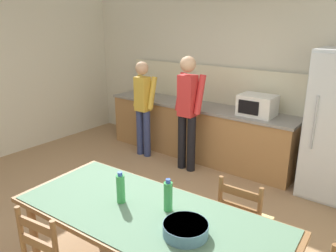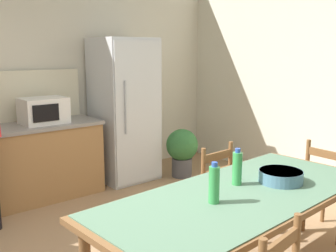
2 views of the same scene
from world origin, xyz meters
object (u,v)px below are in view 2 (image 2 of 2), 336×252
Objects in this scene: potted_plant at (182,149)px; bottle_off_centre at (237,168)px; microwave at (44,111)px; dining_table at (240,202)px; bottle_near_centre at (214,184)px; chair_head_end at (331,190)px; refrigerator at (125,110)px; serving_bowl at (281,176)px; chair_side_far_right at (206,191)px.

bottle_off_centre is at bearing -122.36° from potted_plant.
microwave is at bearing 165.63° from potted_plant.
potted_plant is at bearing 57.18° from dining_table.
microwave is at bearing 90.07° from bottle_near_centre.
bottle_near_centre is at bearing 94.78° from chair_head_end.
chair_head_end is at bearing -2.04° from bottle_off_centre.
bottle_near_centre is at bearing -176.94° from dining_table.
dining_table is 3.39× the size of potted_plant.
dining_table is 1.42m from chair_head_end.
microwave is 0.75× the size of potted_plant.
refrigerator reaches higher than potted_plant.
dining_table is at bearing 94.80° from chair_head_end.
microwave is at bearing 103.59° from serving_bowl.
bottle_off_centre reaches higher than serving_bowl.
chair_head_end is at bearing -77.59° from refrigerator.
bottle_off_centre is at bearing 59.83° from chair_side_far_right.
chair_head_end reaches higher than potted_plant.
microwave is at bearing 95.86° from dining_table.
microwave reaches higher than chair_side_far_right.
dining_table is 2.49× the size of chair_side_far_right.
bottle_near_centre reaches higher than chair_side_far_right.
serving_bowl is at bearing -31.26° from bottle_off_centre.
microwave is at bearing 179.02° from refrigerator.
refrigerator is 2.68m from bottle_off_centre.
microwave is 1.56× the size of serving_bowl.
chair_side_far_right reaches higher than potted_plant.
dining_table is at bearing -84.14° from microwave.
microwave reaches higher than serving_bowl.
bottle_near_centre is at bearing -159.99° from bottle_off_centre.
chair_head_end is at bearing -91.82° from potted_plant.
serving_bowl is (0.39, -0.05, 0.12)m from dining_table.
chair_side_far_right is at bearing 47.68° from bottle_near_centre.
potted_plant is at bearing 65.16° from serving_bowl.
potted_plant is at bearing -0.21° from chair_head_end.
potted_plant is (1.47, 2.28, -0.31)m from dining_table.
bottle_off_centre is (0.38, -2.60, -0.15)m from microwave.
microwave reaches higher than chair_head_end.
potted_plant is (1.75, -0.45, -0.66)m from microwave.
serving_bowl reaches higher than potted_plant.
refrigerator is at bearing 146.49° from potted_plant.
bottle_off_centre is 0.34m from serving_bowl.
refrigerator is 2.83× the size of potted_plant.
bottle_near_centre is 1.74m from chair_head_end.
microwave is 2.74m from bottle_near_centre.
chair_side_far_right reaches higher than dining_table.
bottle_off_centre is (0.38, 0.14, 0.00)m from bottle_near_centre.
chair_side_far_right is at bearing -69.16° from microwave.
bottle_off_centre reaches higher than dining_table.
chair_side_far_right is 1.80m from potted_plant.
potted_plant is at bearing 52.71° from bottle_near_centre.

